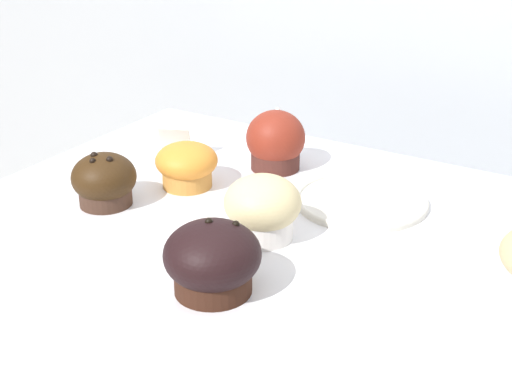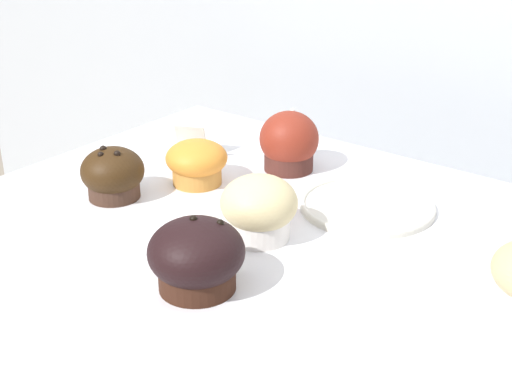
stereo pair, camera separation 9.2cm
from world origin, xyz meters
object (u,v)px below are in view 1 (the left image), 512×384
object	(u,v)px
muffin_back_right	(104,181)
muffin_front_right	(276,142)
muffin_front_left	(263,208)
muffin_front_center	(187,165)
serving_plate	(364,201)
muffin_back_left	(212,260)

from	to	relation	value
muffin_back_right	muffin_front_right	distance (m)	0.27
muffin_front_left	muffin_front_center	bearing A→B (deg)	155.48
muffin_back_right	serving_plate	world-z (taller)	muffin_back_right
muffin_front_center	muffin_front_left	world-z (taller)	muffin_front_left
muffin_back_right	muffin_front_right	bearing A→B (deg)	59.84
muffin_back_left	muffin_back_right	size ratio (longest dim) A/B	1.20
muffin_front_center	muffin_front_right	xyz separation A→B (m)	(0.08, 0.13, 0.01)
muffin_front_right	serving_plate	size ratio (longest dim) A/B	0.50
muffin_front_center	muffin_back_left	size ratio (longest dim) A/B	0.85
muffin_front_left	muffin_front_right	bearing A→B (deg)	115.80
muffin_back_left	muffin_back_right	xyz separation A→B (m)	(-0.26, 0.11, -0.00)
muffin_front_center	muffin_front_right	size ratio (longest dim) A/B	0.98
muffin_front_left	muffin_front_right	size ratio (longest dim) A/B	1.04
muffin_back_right	muffin_front_left	size ratio (longest dim) A/B	0.92
muffin_front_center	muffin_back_right	world-z (taller)	muffin_back_right
muffin_back_left	muffin_front_left	size ratio (longest dim) A/B	1.11
muffin_front_left	serving_plate	size ratio (longest dim) A/B	0.52
muffin_front_left	muffin_back_left	bearing A→B (deg)	-82.53
muffin_front_center	muffin_front_right	bearing A→B (deg)	58.76
muffin_front_center	serving_plate	bearing A→B (deg)	17.52
muffin_back_left	muffin_front_right	bearing A→B (deg)	108.96
muffin_back_right	muffin_front_center	bearing A→B (deg)	61.12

